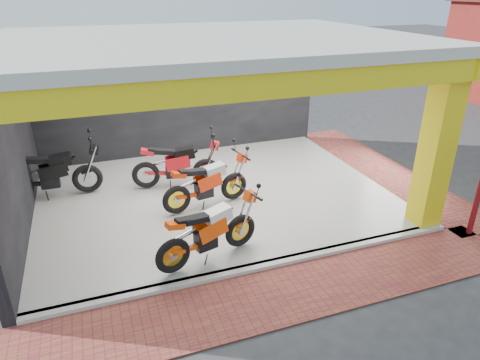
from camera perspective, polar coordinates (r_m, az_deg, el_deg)
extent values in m
plane|color=#2D2D30|center=(8.63, 0.46, -7.92)|extent=(80.00, 80.00, 0.00)
cube|color=silver|center=(10.26, -3.43, -2.02)|extent=(8.00, 6.00, 0.10)
cube|color=beige|center=(9.24, -4.01, 18.08)|extent=(8.40, 6.40, 0.20)
cube|color=black|center=(12.52, -7.82, 11.04)|extent=(8.20, 0.20, 3.50)
cube|color=black|center=(9.41, -28.42, 3.67)|extent=(0.20, 6.20, 3.50)
cube|color=yellow|center=(9.21, 24.77, 3.99)|extent=(0.50, 0.50, 3.50)
cube|color=yellow|center=(6.49, 3.71, 12.64)|extent=(8.40, 0.30, 0.40)
cube|color=yellow|center=(11.06, 17.26, 16.61)|extent=(0.30, 6.40, 0.40)
cube|color=silver|center=(7.82, 3.11, -11.38)|extent=(8.00, 0.20, 0.10)
cube|color=brown|center=(7.28, 5.56, -14.95)|extent=(9.00, 1.40, 0.03)
cube|color=brown|center=(12.37, 18.37, 1.34)|extent=(1.40, 7.00, 0.03)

